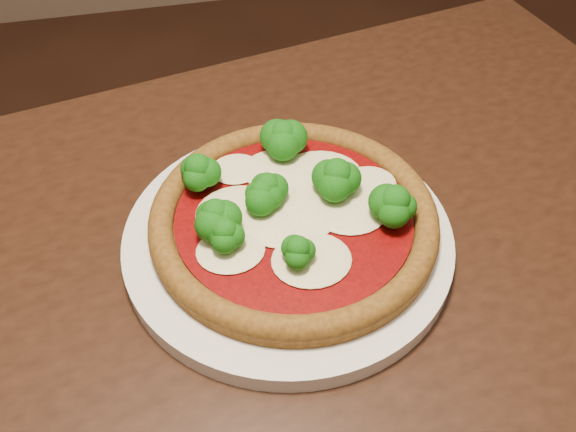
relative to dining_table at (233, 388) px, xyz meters
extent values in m
cube|color=black|center=(0.00, 0.00, 0.09)|extent=(1.25, 0.95, 0.04)
cylinder|color=black|center=(0.44, 0.41, -0.29)|extent=(0.06, 0.06, 0.71)
cylinder|color=silver|center=(0.07, 0.07, 0.12)|extent=(0.30, 0.30, 0.02)
cylinder|color=brown|center=(0.08, 0.08, 0.13)|extent=(0.26, 0.26, 0.01)
torus|color=brown|center=(0.08, 0.08, 0.14)|extent=(0.26, 0.26, 0.02)
cylinder|color=#770505|center=(0.08, 0.08, 0.14)|extent=(0.21, 0.21, 0.00)
ellipsoid|color=#FAF4C7|center=(0.11, 0.12, 0.14)|extent=(0.08, 0.08, 0.01)
ellipsoid|color=#FAF4C7|center=(0.13, 0.07, 0.14)|extent=(0.07, 0.06, 0.01)
ellipsoid|color=#FAF4C7|center=(0.04, 0.15, 0.14)|extent=(0.05, 0.04, 0.00)
ellipsoid|color=#FAF4C7|center=(0.03, 0.09, 0.14)|extent=(0.08, 0.07, 0.01)
ellipsoid|color=#FAF4C7|center=(0.08, 0.02, 0.14)|extent=(0.07, 0.06, 0.01)
ellipsoid|color=#FAF4C7|center=(0.15, 0.10, 0.14)|extent=(0.05, 0.05, 0.00)
ellipsoid|color=#FAF4C7|center=(0.07, 0.14, 0.14)|extent=(0.07, 0.06, 0.01)
ellipsoid|color=#FAF4C7|center=(0.01, 0.05, 0.14)|extent=(0.06, 0.05, 0.00)
ellipsoid|color=#FAF4C7|center=(0.07, 0.08, 0.14)|extent=(0.09, 0.08, 0.01)
ellipsoid|color=#FAF4C7|center=(0.12, 0.12, 0.14)|extent=(0.07, 0.06, 0.01)
ellipsoid|color=#197E14|center=(0.05, 0.09, 0.16)|extent=(0.04, 0.04, 0.03)
ellipsoid|color=#197E14|center=(0.01, 0.05, 0.16)|extent=(0.04, 0.04, 0.03)
ellipsoid|color=#197E14|center=(0.08, 0.16, 0.16)|extent=(0.05, 0.05, 0.04)
ellipsoid|color=#197E14|center=(0.16, 0.05, 0.17)|extent=(0.05, 0.05, 0.04)
ellipsoid|color=#197E14|center=(0.07, 0.02, 0.16)|extent=(0.04, 0.04, 0.03)
ellipsoid|color=#197E14|center=(0.01, 0.07, 0.16)|extent=(0.04, 0.04, 0.04)
ellipsoid|color=#197E14|center=(0.12, 0.10, 0.17)|extent=(0.05, 0.05, 0.04)
ellipsoid|color=#197E14|center=(0.06, 0.10, 0.16)|extent=(0.04, 0.04, 0.03)
ellipsoid|color=#197E14|center=(0.00, 0.13, 0.16)|extent=(0.04, 0.04, 0.04)
camera|label=1|loc=(-0.01, -0.31, 0.56)|focal=40.00mm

